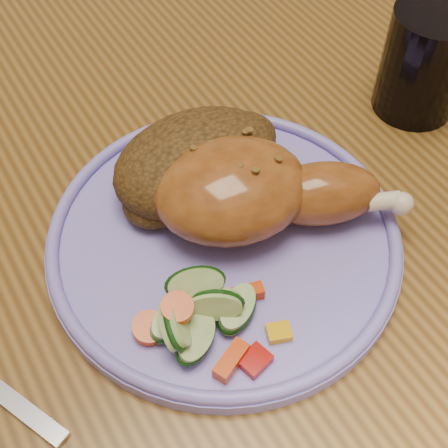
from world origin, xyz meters
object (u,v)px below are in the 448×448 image
object	(u,v)px
chair_far	(13,31)
plate	(224,240)
dining_table	(184,214)
drinking_glass	(424,62)

from	to	relation	value
chair_far	plate	xyz separation A→B (m)	(-0.02, -0.73, 0.26)
dining_table	drinking_glass	bearing A→B (deg)	-14.23
plate	drinking_glass	size ratio (longest dim) A/B	2.76
chair_far	plate	bearing A→B (deg)	-91.27
dining_table	chair_far	world-z (taller)	chair_far
plate	drinking_glass	xyz separation A→B (m)	(0.23, 0.05, 0.04)
chair_far	plate	world-z (taller)	chair_far
plate	chair_far	bearing A→B (deg)	88.73
drinking_glass	chair_far	bearing A→B (deg)	107.73
dining_table	chair_far	size ratio (longest dim) A/B	1.54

